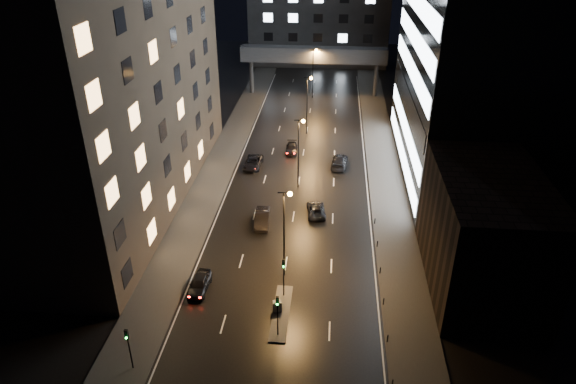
% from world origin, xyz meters
% --- Properties ---
extents(ground, '(160.00, 160.00, 0.00)m').
position_xyz_m(ground, '(0.00, 40.00, 0.00)').
color(ground, black).
rests_on(ground, ground).
extents(sidewalk_left, '(5.00, 110.00, 0.15)m').
position_xyz_m(sidewalk_left, '(-12.50, 35.00, 0.07)').
color(sidewalk_left, '#383533').
rests_on(sidewalk_left, ground).
extents(sidewalk_right, '(5.00, 110.00, 0.15)m').
position_xyz_m(sidewalk_right, '(12.50, 35.00, 0.07)').
color(sidewalk_right, '#383533').
rests_on(sidewalk_right, ground).
extents(building_left, '(15.00, 48.00, 40.00)m').
position_xyz_m(building_left, '(-22.50, 24.00, 20.00)').
color(building_left, '#2D2319').
rests_on(building_left, ground).
extents(building_right_low, '(10.00, 18.00, 12.00)m').
position_xyz_m(building_right_low, '(20.00, 9.00, 6.00)').
color(building_right_low, black).
rests_on(building_right_low, ground).
extents(building_right_glass, '(20.00, 36.00, 45.00)m').
position_xyz_m(building_right_glass, '(25.00, 36.00, 22.50)').
color(building_right_glass, black).
rests_on(building_right_glass, ground).
extents(building_far, '(34.00, 14.00, 25.00)m').
position_xyz_m(building_far, '(0.00, 98.00, 12.50)').
color(building_far, '#333335').
rests_on(building_far, ground).
extents(skybridge, '(30.00, 3.00, 10.00)m').
position_xyz_m(skybridge, '(0.00, 70.00, 8.34)').
color(skybridge, '#333335').
rests_on(skybridge, ground).
extents(median_island, '(1.60, 8.00, 0.15)m').
position_xyz_m(median_island, '(0.30, 2.00, 0.07)').
color(median_island, '#383533').
rests_on(median_island, ground).
extents(traffic_signal_near, '(0.28, 0.34, 4.40)m').
position_xyz_m(traffic_signal_near, '(0.30, 4.49, 3.09)').
color(traffic_signal_near, black).
rests_on(traffic_signal_near, median_island).
extents(traffic_signal_far, '(0.28, 0.34, 4.40)m').
position_xyz_m(traffic_signal_far, '(0.30, -1.01, 3.09)').
color(traffic_signal_far, black).
rests_on(traffic_signal_far, median_island).
extents(traffic_signal_corner, '(0.28, 0.34, 4.40)m').
position_xyz_m(traffic_signal_corner, '(-11.50, -6.01, 2.94)').
color(traffic_signal_corner, black).
rests_on(traffic_signal_corner, ground).
extents(bollard_row, '(0.12, 25.12, 0.90)m').
position_xyz_m(bollard_row, '(10.20, 6.50, 0.45)').
color(bollard_row, black).
rests_on(bollard_row, ground).
extents(streetlight_near, '(1.45, 0.50, 10.15)m').
position_xyz_m(streetlight_near, '(0.16, 8.00, 6.50)').
color(streetlight_near, black).
rests_on(streetlight_near, ground).
extents(streetlight_mid_a, '(1.45, 0.50, 10.15)m').
position_xyz_m(streetlight_mid_a, '(0.16, 28.00, 6.50)').
color(streetlight_mid_a, black).
rests_on(streetlight_mid_a, ground).
extents(streetlight_mid_b, '(1.45, 0.50, 10.15)m').
position_xyz_m(streetlight_mid_b, '(0.16, 48.00, 6.50)').
color(streetlight_mid_b, black).
rests_on(streetlight_mid_b, ground).
extents(streetlight_far, '(1.45, 0.50, 10.15)m').
position_xyz_m(streetlight_far, '(0.16, 68.00, 6.50)').
color(streetlight_far, black).
rests_on(streetlight_far, ground).
extents(car_away_a, '(1.89, 4.48, 1.51)m').
position_xyz_m(car_away_a, '(-8.37, 4.79, 0.76)').
color(car_away_a, black).
rests_on(car_away_a, ground).
extents(car_away_b, '(2.04, 5.05, 1.63)m').
position_xyz_m(car_away_b, '(-3.71, 17.93, 0.82)').
color(car_away_b, black).
rests_on(car_away_b, ground).
extents(car_away_c, '(2.72, 5.48, 1.49)m').
position_xyz_m(car_away_c, '(-7.31, 33.89, 0.75)').
color(car_away_c, black).
rests_on(car_away_c, ground).
extents(car_away_d, '(2.10, 4.57, 1.30)m').
position_xyz_m(car_away_d, '(-1.91, 39.93, 0.65)').
color(car_away_d, black).
rests_on(car_away_d, ground).
extents(car_toward_a, '(2.74, 4.95, 1.31)m').
position_xyz_m(car_toward_a, '(2.83, 20.95, 0.66)').
color(car_toward_a, black).
rests_on(car_toward_a, ground).
extents(car_toward_b, '(2.78, 5.78, 1.62)m').
position_xyz_m(car_toward_b, '(5.77, 35.45, 0.81)').
color(car_toward_b, black).
rests_on(car_toward_b, ground).
extents(utility_cabinet, '(0.93, 0.70, 1.20)m').
position_xyz_m(utility_cabinet, '(-0.10, 2.08, 0.75)').
color(utility_cabinet, '#4A4B4D').
rests_on(utility_cabinet, median_island).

